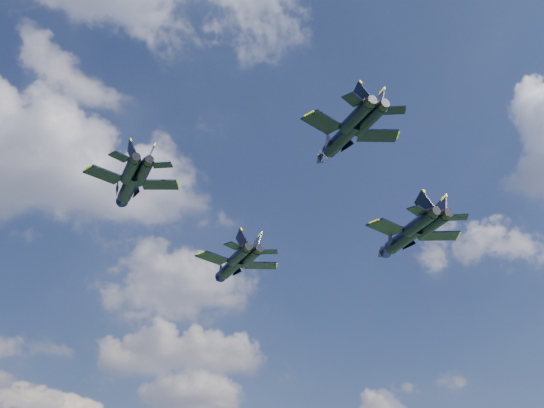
{
  "coord_description": "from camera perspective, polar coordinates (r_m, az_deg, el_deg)",
  "views": [
    {
      "loc": [
        -14.93,
        -69.57,
        19.67
      ],
      "look_at": [
        5.63,
        1.43,
        55.97
      ],
      "focal_mm": 45.0,
      "sensor_mm": 36.0,
      "label": 1
    }
  ],
  "objects": [
    {
      "name": "jet_left",
      "position": [
        80.38,
        -11.93,
        1.35
      ],
      "size": [
        10.86,
        14.03,
        3.34
      ],
      "rotation": [
        0.0,
        0.0,
        0.11
      ],
      "color": "black"
    },
    {
      "name": "jet_slot",
      "position": [
        72.96,
        5.71,
        5.42
      ],
      "size": [
        11.06,
        14.34,
        3.41
      ],
      "rotation": [
        0.0,
        0.0,
        0.12
      ],
      "color": "black"
    },
    {
      "name": "jet_lead",
      "position": [
        100.0,
        -3.48,
        -5.29
      ],
      "size": [
        12.38,
        16.13,
        3.82
      ],
      "rotation": [
        0.0,
        0.0,
        0.14
      ],
      "color": "black"
    },
    {
      "name": "jet_right",
      "position": [
        89.07,
        10.84,
        -2.88
      ],
      "size": [
        12.93,
        16.57,
        3.97
      ],
      "rotation": [
        0.0,
        0.0,
        0.08
      ],
      "color": "black"
    }
  ]
}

